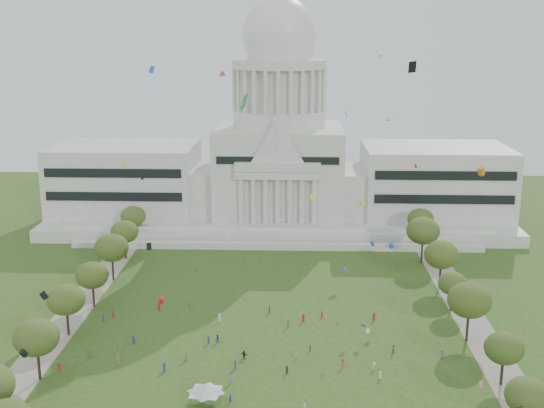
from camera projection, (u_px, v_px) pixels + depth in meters
The scene contains 30 objects.
ground at pixel (264, 376), 135.62m from camera, with size 400.00×400.00×0.00m, color #2F4C18.
capitol at pixel (279, 161), 240.23m from camera, with size 160.00×64.50×91.30m.
path_left at pixel (74, 312), 166.37m from camera, with size 8.00×160.00×0.04m, color gray.
path_right at pixel (470, 318), 163.01m from camera, with size 8.00×160.00×0.04m, color gray.
row_tree_r_0 at pixel (528, 396), 113.17m from camera, with size 7.67×7.67×10.91m.
row_tree_l_1 at pixel (36, 337), 132.10m from camera, with size 8.86×8.86×12.59m.
row_tree_r_1 at pixel (504, 348), 130.44m from camera, with size 7.58×7.58×10.78m.
row_tree_l_2 at pixel (66, 300), 151.88m from camera, with size 8.42×8.42×11.97m.
row_tree_r_2 at pixel (469, 300), 148.61m from camera, with size 9.55×9.55×13.58m.
row_tree_l_3 at pixel (92, 275), 168.02m from camera, with size 8.12×8.12×11.55m.
row_tree_r_3 at pixel (452, 283), 165.75m from camera, with size 7.01×7.01×9.98m.
row_tree_l_4 at pixel (112, 248), 185.66m from camera, with size 9.29×9.29×13.21m.
row_tree_r_4 at pixel (441, 255), 180.27m from camera, with size 9.19×9.19×13.06m.
row_tree_l_5 at pixel (124, 232), 203.95m from camera, with size 8.33×8.33×11.85m.
row_tree_r_5 at pixel (423, 231), 199.69m from camera, with size 9.82×9.82×13.96m.
row_tree_l_6 at pixel (133, 216), 221.61m from camera, with size 8.19×8.19×11.64m.
row_tree_r_6 at pixel (421, 219), 217.33m from camera, with size 8.42×8.42×11.97m.
event_tent at pixel (206, 388), 124.85m from camera, with size 8.08×8.08×4.11m.
person_0 at pixel (442, 354), 142.84m from camera, with size 0.88×0.58×1.81m, color #994C8C.
person_2 at pixel (394, 349), 145.09m from camera, with size 0.92×0.57×1.89m, color #994C8C.
person_3 at pixel (343, 363), 138.94m from camera, with size 1.18×0.61×1.82m, color #B21E1E.
person_4 at pixel (296, 355), 142.75m from camera, with size 0.98×0.53×1.66m, color silver.
person_5 at pixel (244, 355), 142.41m from camera, with size 1.78×0.70×1.92m, color #26262B.
person_6 at pixel (305, 408), 122.70m from camera, with size 0.74×0.48×1.52m, color silver.
person_7 at pixel (230, 398), 125.70m from camera, with size 0.62×0.45×1.70m, color navy.
person_8 at pixel (217, 339), 150.04m from camera, with size 0.90×0.55×1.85m, color navy.
person_9 at pixel (374, 366), 137.93m from camera, with size 1.05×0.54×1.63m, color silver.
person_10 at pixel (310, 348), 145.92m from camera, with size 0.80×0.44×1.36m, color navy.
distant_crowd at pixel (207, 337), 151.14m from camera, with size 66.77×38.44×1.94m.
kite_swarm at pixel (285, 218), 139.46m from camera, with size 76.45×103.54×59.80m.
Camera 1 is at (6.07, -122.98, 66.41)m, focal length 45.00 mm.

